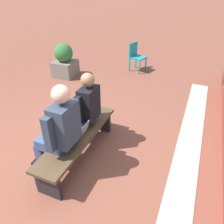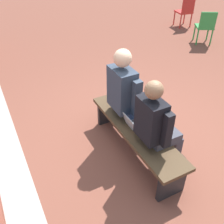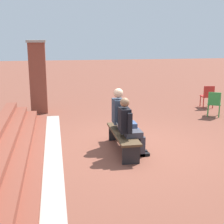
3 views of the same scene
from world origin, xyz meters
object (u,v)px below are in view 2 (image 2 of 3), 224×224
bench (136,133)px  plastic_chair_foreground (185,10)px  plastic_chair_near_bench_left (206,25)px  person_adult (129,95)px  person_student (157,125)px  laptop (136,125)px

bench → plastic_chair_foreground: 5.70m
plastic_chair_near_bench_left → bench: bearing=125.4°
bench → person_adult: 0.53m
person_student → plastic_chair_near_bench_left: bearing=-50.8°
person_adult → person_student: bearing=179.5°
person_student → laptop: size_ratio=4.16×
person_adult → plastic_chair_foreground: 5.42m
bench → person_adult: (0.34, -0.07, 0.40)m
bench → person_student: bearing=-168.7°
bench → person_student: person_student is taller
person_student → laptop: (0.33, 0.08, -0.21)m
person_student → bench: bearing=11.3°
person_adult → plastic_chair_near_bench_left: person_adult is taller
person_student → person_adult: person_adult is taller
plastic_chair_near_bench_left → plastic_chair_foreground: same height
bench → plastic_chair_foreground: bearing=-46.5°
person_student → person_adult: 0.67m
person_student → plastic_chair_foreground: (4.25, -4.07, -0.23)m
bench → plastic_chair_near_bench_left: bearing=-54.6°
plastic_chair_near_bench_left → laptop: bearing=125.3°
person_student → plastic_chair_near_bench_left: size_ratio=1.58×
laptop → plastic_chair_near_bench_left: 4.55m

